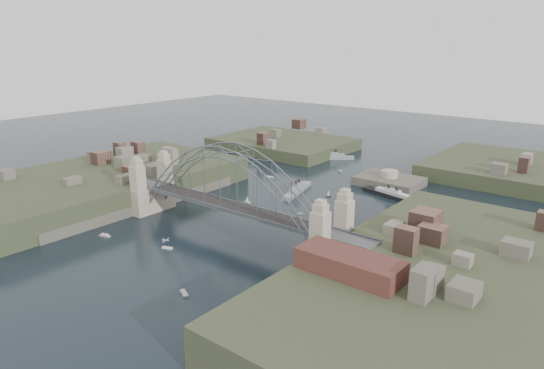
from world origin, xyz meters
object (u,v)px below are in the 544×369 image
(wharf_shed, at_px, (350,265))
(naval_cruiser_far, at_px, (333,157))
(bridge, at_px, (229,191))
(naval_cruiser_near, at_px, (297,190))
(ocean_liner, at_px, (392,195))
(fort_island, at_px, (389,186))

(wharf_shed, relative_size, naval_cruiser_far, 1.29)
(bridge, xyz_separation_m, naval_cruiser_near, (-8.39, 42.35, -11.38))
(naval_cruiser_far, bearing_deg, bridge, -74.89)
(naval_cruiser_near, height_order, ocean_liner, naval_cruiser_near)
(wharf_shed, xyz_separation_m, naval_cruiser_far, (-68.63, 105.23, -9.05))
(naval_cruiser_far, bearing_deg, wharf_shed, -56.89)
(bridge, height_order, naval_cruiser_far, bridge)
(bridge, relative_size, ocean_liner, 3.60)
(fort_island, relative_size, ocean_liner, 0.94)
(naval_cruiser_far, bearing_deg, fort_island, -30.10)
(naval_cruiser_near, bearing_deg, fort_island, 53.60)
(ocean_liner, bearing_deg, naval_cruiser_far, 142.15)
(naval_cruiser_near, distance_m, ocean_liner, 31.44)
(naval_cruiser_near, bearing_deg, naval_cruiser_far, 108.38)
(wharf_shed, xyz_separation_m, naval_cruiser_near, (-52.39, 56.35, -9.05))
(wharf_shed, distance_m, naval_cruiser_near, 77.47)
(bridge, bearing_deg, ocean_liner, 71.17)
(wharf_shed, relative_size, ocean_liner, 0.86)
(fort_island, xyz_separation_m, naval_cruiser_far, (-36.63, 21.23, 1.29))
(fort_island, relative_size, naval_cruiser_near, 1.08)
(bridge, height_order, ocean_liner, bridge)
(naval_cruiser_far, xyz_separation_m, ocean_liner, (44.06, -34.23, -0.07))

